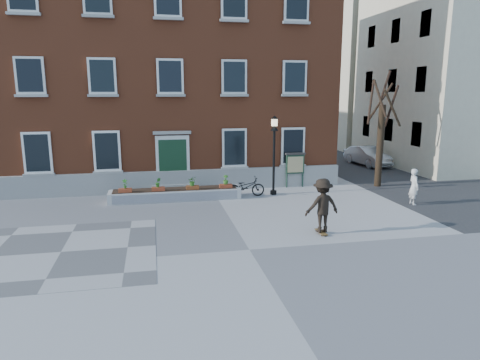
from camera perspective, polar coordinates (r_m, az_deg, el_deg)
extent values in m
plane|color=#949496|center=(14.16, 1.27, -9.28)|extent=(100.00, 100.00, 0.00)
cube|color=#525254|center=(15.09, -22.76, -8.85)|extent=(6.00, 6.00, 0.01)
imported|color=black|center=(21.01, 0.78, -0.91)|extent=(1.87, 0.71, 0.97)
imported|color=#BABDBF|center=(31.23, 16.62, 3.10)|extent=(1.85, 4.17, 1.33)
imported|color=silver|center=(21.00, 22.18, -0.83)|extent=(0.45, 0.64, 1.66)
cube|color=brown|center=(26.92, -9.78, 13.51)|extent=(18.00, 10.00, 12.00)
cube|color=#979793|center=(22.25, -8.85, -0.16)|extent=(18.00, 0.24, 1.10)
cube|color=#9D9D98|center=(22.22, -8.80, -1.37)|extent=(2.60, 0.80, 0.20)
cube|color=gray|center=(22.32, -8.83, -0.78)|extent=(2.20, 0.50, 0.20)
cube|color=silver|center=(22.09, -8.95, 2.65)|extent=(1.70, 0.12, 2.50)
cube|color=#12321D|center=(22.06, -8.93, 2.37)|extent=(1.40, 0.06, 2.30)
cube|color=gray|center=(21.88, -9.06, 6.26)|extent=(1.90, 0.25, 0.15)
cube|color=white|center=(22.64, -25.41, 3.29)|extent=(1.30, 0.10, 2.00)
cube|color=black|center=(22.60, -25.44, 3.27)|extent=(1.08, 0.04, 1.78)
cube|color=#969691|center=(22.75, -25.21, 0.62)|extent=(1.44, 0.20, 0.12)
cube|color=silver|center=(22.47, -26.22, 12.39)|extent=(1.30, 0.10, 1.70)
cube|color=black|center=(22.43, -26.25, 12.39)|extent=(1.08, 0.04, 1.48)
cube|color=#ACACA7|center=(22.40, -26.05, 10.08)|extent=(1.44, 0.20, 0.12)
cube|color=#AAABA5|center=(22.66, -26.91, 19.18)|extent=(1.44, 0.20, 0.12)
cube|color=white|center=(22.09, -17.32, 3.70)|extent=(1.30, 0.10, 2.00)
cube|color=black|center=(22.04, -17.33, 3.69)|extent=(1.08, 0.04, 1.78)
cube|color=#A2A19C|center=(22.20, -17.17, 0.97)|extent=(1.44, 0.20, 0.12)
cube|color=white|center=(21.92, -17.90, 13.06)|extent=(1.30, 0.10, 1.70)
cube|color=black|center=(21.87, -17.92, 13.06)|extent=(1.08, 0.04, 1.48)
cube|color=#989894|center=(21.85, -17.77, 10.68)|extent=(1.44, 0.20, 0.12)
cube|color=#989793|center=(22.11, -18.38, 20.03)|extent=(1.44, 0.20, 0.12)
cube|color=white|center=(21.82, -9.30, 13.47)|extent=(1.30, 0.10, 1.70)
cube|color=black|center=(21.77, -9.29, 13.47)|extent=(1.08, 0.04, 1.48)
cube|color=gray|center=(21.75, -9.21, 11.08)|extent=(1.44, 0.20, 0.12)
cube|color=#A8A8A2|center=(22.02, -9.53, 20.48)|extent=(1.44, 0.20, 0.12)
cube|color=silver|center=(22.36, -0.75, 4.32)|extent=(1.30, 0.10, 2.00)
cube|color=black|center=(22.31, -0.73, 4.31)|extent=(1.08, 0.04, 1.78)
cube|color=#A6A6A1|center=(22.47, -0.72, 1.62)|extent=(1.44, 0.20, 0.12)
cube|color=silver|center=(22.19, -0.78, 13.58)|extent=(1.30, 0.10, 1.70)
cube|color=black|center=(22.14, -0.75, 13.59)|extent=(1.08, 0.04, 1.48)
cube|color=#9A9A95|center=(22.12, -0.74, 11.23)|extent=(1.44, 0.20, 0.12)
cube|color=white|center=(22.60, -0.80, 22.74)|extent=(1.30, 0.10, 1.70)
cube|color=black|center=(22.55, -0.78, 22.77)|extent=(1.08, 0.04, 1.48)
cube|color=#A9A8A3|center=(22.38, -0.77, 20.48)|extent=(1.44, 0.20, 0.12)
cube|color=silver|center=(23.17, 7.07, 4.49)|extent=(1.30, 0.10, 2.00)
cube|color=black|center=(23.12, 7.11, 4.48)|extent=(1.08, 0.04, 1.78)
cube|color=gray|center=(23.27, 7.05, 1.88)|extent=(1.44, 0.20, 0.12)
cube|color=silver|center=(23.00, 7.30, 13.42)|extent=(1.30, 0.10, 1.70)
cube|color=black|center=(22.96, 7.34, 13.43)|extent=(1.08, 0.04, 1.48)
cube|color=gray|center=(22.94, 7.29, 11.16)|extent=(1.44, 0.20, 0.12)
cube|color=silver|center=(23.40, 7.55, 22.27)|extent=(1.30, 0.10, 1.70)
cube|color=black|center=(23.35, 7.59, 22.29)|extent=(1.08, 0.04, 1.48)
cube|color=#A8A8A3|center=(23.19, 7.53, 20.08)|extent=(1.44, 0.20, 0.12)
cube|color=silver|center=(20.68, -8.59, -1.91)|extent=(6.20, 1.10, 0.50)
cube|color=silver|center=(20.14, -8.51, -2.28)|extent=(5.80, 0.02, 0.40)
cube|color=black|center=(20.62, -8.62, -1.24)|extent=(5.80, 0.90, 0.06)
cube|color=#983D21|center=(20.38, -15.06, -1.38)|extent=(0.60, 0.25, 0.20)
imported|color=#2A6A20|center=(20.31, -15.10, -0.49)|extent=(0.24, 0.24, 0.45)
cube|color=#91391F|center=(20.34, -10.84, -1.21)|extent=(0.60, 0.25, 0.20)
imported|color=#2B6E21|center=(20.27, -10.87, -0.31)|extent=(0.25, 0.25, 0.45)
cube|color=brown|center=(20.41, -6.34, -1.02)|extent=(0.60, 0.25, 0.20)
imported|color=#285B1B|center=(20.34, -6.36, -0.13)|extent=(0.40, 0.40, 0.45)
cube|color=#943A20|center=(20.61, -1.91, -0.84)|extent=(0.60, 0.25, 0.20)
imported|color=#2F661E|center=(20.54, -1.92, 0.05)|extent=(0.25, 0.25, 0.45)
cylinder|color=black|center=(24.23, 18.16, 4.31)|extent=(0.36, 0.36, 4.40)
cylinder|color=black|center=(24.33, 19.53, 9.19)|extent=(0.12, 1.12, 2.23)
cylinder|color=black|center=(24.61, 18.26, 9.92)|extent=(1.18, 0.49, 1.97)
cylinder|color=black|center=(24.14, 17.06, 9.95)|extent=(0.88, 1.14, 2.35)
cylinder|color=#302015|center=(23.72, 18.17, 10.30)|extent=(0.60, 0.77, 1.90)
cylinder|color=#2E2114|center=(23.64, 19.66, 9.02)|extent=(1.39, 0.55, 1.95)
cylinder|color=black|center=(24.26, 18.82, 11.80)|extent=(0.43, 0.48, 1.58)
cube|color=#333335|center=(34.68, 14.16, 2.94)|extent=(8.00, 36.00, 0.01)
cube|color=beige|center=(34.14, 27.18, 13.69)|extent=(10.00, 11.00, 14.00)
cube|color=beige|center=(44.19, 17.23, 13.03)|extent=(10.00, 11.00, 13.00)
cube|color=#332E2C|center=(44.92, 17.79, 21.66)|extent=(10.40, 11.40, 0.50)
cube|color=black|center=(28.69, 22.51, 5.67)|extent=(0.08, 1.00, 1.50)
cube|color=black|center=(31.38, 19.26, 6.35)|extent=(0.08, 1.00, 1.50)
cube|color=black|center=(34.17, 16.53, 6.90)|extent=(0.08, 1.00, 1.50)
cube|color=black|center=(28.59, 23.03, 12.25)|extent=(0.08, 1.00, 1.50)
cube|color=black|center=(31.29, 19.68, 12.37)|extent=(0.08, 1.00, 1.50)
cube|color=black|center=(34.08, 16.86, 12.43)|extent=(0.08, 1.00, 1.50)
cube|color=black|center=(28.85, 23.57, 18.60)|extent=(0.08, 1.00, 1.50)
cube|color=black|center=(31.53, 20.09, 18.18)|extent=(0.08, 1.00, 1.50)
cube|color=black|center=(34.30, 17.19, 17.77)|extent=(0.08, 1.00, 1.50)
cylinder|color=black|center=(21.58, 4.46, -1.65)|extent=(0.32, 0.32, 0.20)
cylinder|color=black|center=(21.29, 4.53, 2.28)|extent=(0.12, 0.12, 3.20)
cone|color=black|center=(21.07, 4.60, 6.98)|extent=(0.40, 0.40, 0.30)
cube|color=#FBEBB9|center=(21.05, 4.61, 7.66)|extent=(0.24, 0.24, 0.34)
cone|color=black|center=(21.04, 4.62, 8.34)|extent=(0.40, 0.40, 0.16)
cylinder|color=#183123|center=(23.03, 6.28, 1.20)|extent=(0.08, 0.08, 1.80)
cylinder|color=#193326|center=(23.32, 8.38, 1.27)|extent=(0.08, 0.08, 1.80)
cube|color=#1B3625|center=(23.11, 7.36, 2.09)|extent=(1.00, 0.10, 1.00)
cube|color=beige|center=(23.06, 7.41, 2.06)|extent=(0.85, 0.02, 0.85)
cube|color=#3B3633|center=(23.02, 7.40, 3.48)|extent=(1.10, 0.16, 0.10)
cube|color=brown|center=(15.95, 10.77, -6.81)|extent=(0.22, 0.78, 0.03)
cylinder|color=black|center=(15.68, 10.85, -7.27)|extent=(0.03, 0.05, 0.05)
cylinder|color=black|center=(15.75, 11.46, -7.22)|extent=(0.03, 0.05, 0.05)
cylinder|color=black|center=(16.17, 10.10, -6.66)|extent=(0.03, 0.05, 0.05)
cylinder|color=black|center=(16.24, 10.69, -6.60)|extent=(0.03, 0.05, 0.05)
imported|color=black|center=(15.67, 10.91, -3.34)|extent=(1.33, 0.84, 1.97)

